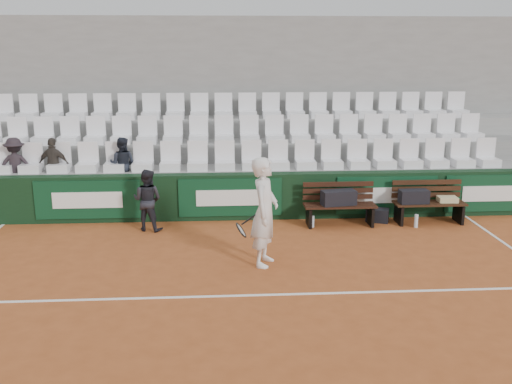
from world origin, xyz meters
name	(u,v)px	position (x,y,z in m)	size (l,w,h in m)	color
ground	(249,296)	(0.00, 0.00, 0.00)	(80.00, 80.00, 0.00)	#A85225
court_baseline	(249,295)	(0.00, 0.00, 0.00)	(18.00, 0.06, 0.01)	white
back_barrier	(242,196)	(0.07, 3.99, 0.50)	(18.00, 0.34, 1.00)	black
grandstand_tier_front	(238,189)	(0.00, 4.62, 0.50)	(18.00, 0.95, 1.00)	gray
grandstand_tier_mid	(237,171)	(0.00, 5.58, 0.72)	(18.00, 0.95, 1.45)	gray
grandstand_tier_back	(236,154)	(0.00, 6.53, 0.95)	(18.00, 0.95, 1.90)	#959693
grandstand_rear_wall	(235,103)	(0.00, 7.15, 2.20)	(18.00, 0.30, 4.40)	gray
seat_row_front	(238,155)	(0.00, 4.45, 1.31)	(11.90, 0.44, 0.63)	white
seat_row_mid	(237,129)	(0.00, 5.40, 1.77)	(11.90, 0.44, 0.63)	white
seat_row_back	(236,106)	(0.00, 6.35, 2.21)	(11.90, 0.44, 0.63)	white
bench_left	(340,215)	(2.08, 3.38, 0.23)	(1.50, 0.56, 0.45)	black
bench_right	(429,213)	(4.01, 3.43, 0.23)	(1.50, 0.56, 0.45)	#351C10
sports_bag_left	(339,198)	(2.05, 3.37, 0.60)	(0.71, 0.30, 0.30)	black
sports_bag_right	(414,196)	(3.65, 3.41, 0.59)	(0.60, 0.28, 0.28)	black
towel	(447,199)	(4.40, 3.45, 0.50)	(0.39, 0.29, 0.11)	#CBBA83
sports_bag_ground	(377,215)	(2.95, 3.58, 0.14)	(0.47, 0.28, 0.28)	black
water_bottle_near	(313,221)	(1.50, 3.28, 0.12)	(0.07, 0.07, 0.25)	silver
water_bottle_far	(416,221)	(3.64, 3.13, 0.14)	(0.08, 0.08, 0.28)	silver
tennis_player	(265,212)	(0.34, 1.28, 0.94)	(0.81, 0.79, 1.88)	white
ball_kid	(147,200)	(-1.89, 3.31, 0.63)	(0.62, 0.48, 1.27)	black
spectator_a	(14,145)	(-4.84, 4.50, 1.60)	(0.78, 0.45, 1.20)	black
spectator_b	(52,144)	(-4.02, 4.50, 1.59)	(0.70, 0.29, 1.19)	#36312B
spectator_c	(121,144)	(-2.55, 4.50, 1.59)	(0.58, 0.45, 1.19)	black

